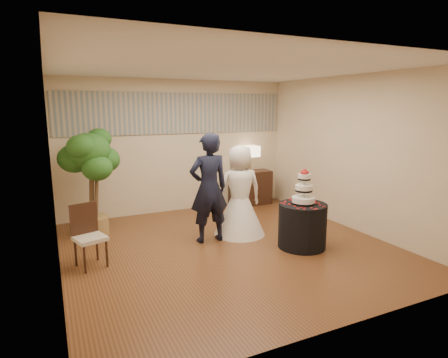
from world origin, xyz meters
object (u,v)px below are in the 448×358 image
bride (240,190)px  console (250,188)px  table_lamp (251,159)px  side_chair (90,236)px  wedding_cake (304,186)px  cake_table (302,226)px  groom (209,188)px  ficus_tree (91,182)px

bride → console: bearing=-116.8°
table_lamp → side_chair: table_lamp is taller
side_chair → wedding_cake: bearing=-29.0°
cake_table → table_lamp: (0.56, 2.72, 0.72)m
groom → table_lamp: (1.81, 1.82, 0.16)m
cake_table → console: bearing=78.3°
ficus_tree → side_chair: (-0.20, -1.42, -0.50)m
wedding_cake → side_chair: 3.28m
bride → side_chair: (-2.55, -0.34, -0.35)m
console → table_lamp: bearing=0.0°
groom → side_chair: 1.99m
console → ficus_tree: ficus_tree is taller
cake_table → side_chair: bearing=168.4°
groom → bride: 0.64m
console → side_chair: (-3.73, -2.07, 0.06)m
cake_table → console: size_ratio=0.81×
console → side_chair: side_chair is taller
table_lamp → ficus_tree: ficus_tree is taller
ficus_tree → bride: bearing=-24.8°
bride → ficus_tree: 2.59m
bride → cake_table: 1.25m
bride → ficus_tree: (-2.35, 1.08, 0.15)m
groom → console: size_ratio=1.94×
groom → wedding_cake: bearing=144.3°
ficus_tree → cake_table: bearing=-34.9°
bride → side_chair: bearing=15.2°
bride → side_chair: size_ratio=1.78×
cake_table → wedding_cake: wedding_cake is taller
table_lamp → side_chair: bearing=-151.0°
bride → table_lamp: size_ratio=2.75×
groom → table_lamp: 2.57m
groom → cake_table: size_ratio=2.40×
bride → console: size_ratio=1.69×
table_lamp → ficus_tree: (-3.53, -0.65, -0.12)m
console → cake_table: bearing=-100.0°
ficus_tree → side_chair: size_ratio=2.13×
table_lamp → cake_table: bearing=-101.7°
wedding_cake → ficus_tree: (-2.97, 2.07, -0.05)m
cake_table → ficus_tree: bearing=145.1°
groom → cake_table: groom is taller
wedding_cake → groom: bearing=144.3°
groom → wedding_cake: size_ratio=3.22×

